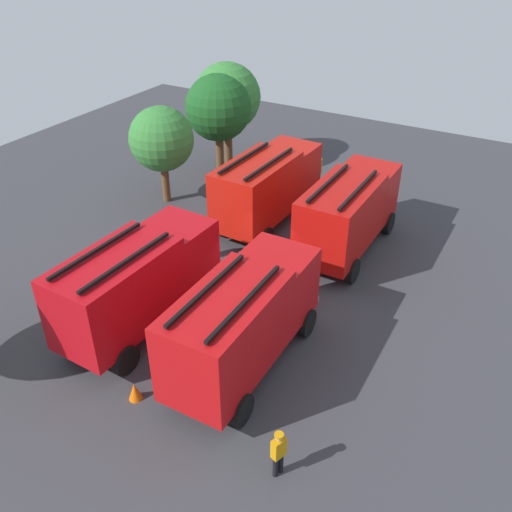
# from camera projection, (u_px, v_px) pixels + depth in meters

# --- Properties ---
(ground_plane) EXTENTS (46.66, 46.66, 0.00)m
(ground_plane) POSITION_uv_depth(u_px,v_px,m) (256.00, 283.00, 24.01)
(ground_plane) COLOR #38383D
(fire_truck_0) EXTENTS (7.22, 2.81, 3.88)m
(fire_truck_0) POSITION_uv_depth(u_px,v_px,m) (244.00, 318.00, 18.55)
(fire_truck_0) COLOR red
(fire_truck_0) RESTS_ON ground
(fire_truck_1) EXTENTS (7.20, 2.76, 3.88)m
(fire_truck_1) POSITION_uv_depth(u_px,v_px,m) (349.00, 210.00, 25.12)
(fire_truck_1) COLOR red
(fire_truck_1) RESTS_ON ground
(fire_truck_2) EXTENTS (7.28, 2.94, 3.88)m
(fire_truck_2) POSITION_uv_depth(u_px,v_px,m) (138.00, 280.00, 20.45)
(fire_truck_2) COLOR red
(fire_truck_2) RESTS_ON ground
(fire_truck_3) EXTENTS (7.26, 2.92, 3.88)m
(fire_truck_3) POSITION_uv_depth(u_px,v_px,m) (268.00, 185.00, 27.45)
(fire_truck_3) COLOR red
(fire_truck_3) RESTS_ON ground
(firefighter_0) EXTENTS (0.45, 0.48, 1.84)m
(firefighter_0) POSITION_uv_depth(u_px,v_px,m) (354.00, 185.00, 29.95)
(firefighter_0) COLOR black
(firefighter_0) RESTS_ON ground
(firefighter_1) EXTENTS (0.47, 0.35, 1.67)m
(firefighter_1) POSITION_uv_depth(u_px,v_px,m) (319.00, 171.00, 31.86)
(firefighter_1) COLOR black
(firefighter_1) RESTS_ON ground
(firefighter_2) EXTENTS (0.48, 0.37, 1.68)m
(firefighter_2) POSITION_uv_depth(u_px,v_px,m) (156.00, 352.00, 18.93)
(firefighter_2) COLOR black
(firefighter_2) RESTS_ON ground
(firefighter_3) EXTENTS (0.48, 0.40, 1.72)m
(firefighter_3) POSITION_uv_depth(u_px,v_px,m) (197.00, 242.00, 25.06)
(firefighter_3) COLOR black
(firefighter_3) RESTS_ON ground
(firefighter_4) EXTENTS (0.47, 0.36, 1.68)m
(firefighter_4) POSITION_uv_depth(u_px,v_px,m) (278.00, 452.00, 15.46)
(firefighter_4) COLOR black
(firefighter_4) RESTS_ON ground
(tree_1) EXTENTS (3.42, 3.42, 5.31)m
(tree_1) POSITION_uv_depth(u_px,v_px,m) (161.00, 139.00, 28.82)
(tree_1) COLOR brown
(tree_1) RESTS_ON ground
(tree_2) EXTENTS (3.86, 3.86, 5.98)m
(tree_2) POSITION_uv_depth(u_px,v_px,m) (218.00, 108.00, 31.81)
(tree_2) COLOR brown
(tree_2) RESTS_ON ground
(tree_3) EXTENTS (4.06, 4.06, 6.29)m
(tree_3) POSITION_uv_depth(u_px,v_px,m) (227.00, 97.00, 32.88)
(tree_3) COLOR brown
(tree_3) RESTS_ON ground
(traffic_cone_0) EXTENTS (0.46, 0.46, 0.66)m
(traffic_cone_0) POSITION_uv_depth(u_px,v_px,m) (135.00, 391.00, 18.21)
(traffic_cone_0) COLOR #F2600C
(traffic_cone_0) RESTS_ON ground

